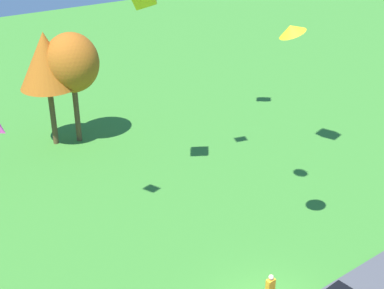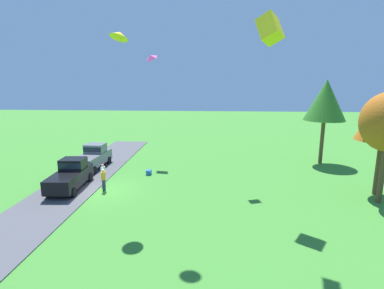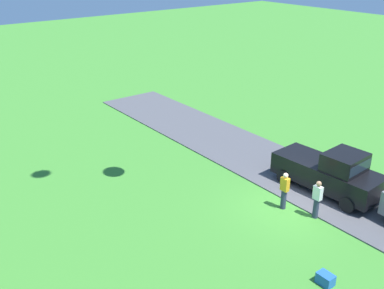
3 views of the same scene
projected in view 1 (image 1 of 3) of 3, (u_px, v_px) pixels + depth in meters
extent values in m
cube|color=orange|center=(270.00, 286.00, 21.59)|extent=(0.36, 0.22, 0.60)
sphere|color=beige|center=(271.00, 277.00, 21.41)|extent=(0.22, 0.22, 0.22)
cylinder|color=brown|center=(53.00, 116.00, 35.24)|extent=(0.36, 0.36, 4.01)
cone|color=#B25B19|center=(46.00, 60.00, 33.56)|extent=(3.61, 3.61, 3.61)
cylinder|color=brown|center=(77.00, 114.00, 35.67)|extent=(0.36, 0.36, 3.92)
ellipsoid|color=#B25B19|center=(72.00, 63.00, 34.11)|extent=(3.52, 3.52, 3.88)
cone|color=yellow|center=(291.00, 30.00, 20.74)|extent=(1.56, 1.54, 0.75)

